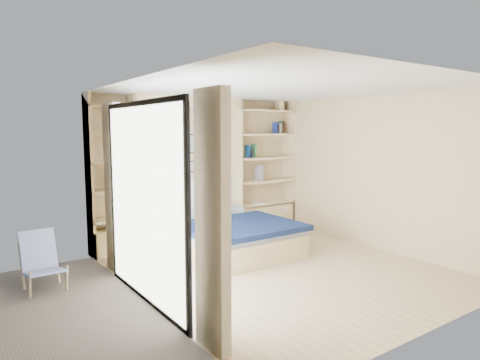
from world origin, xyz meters
TOP-DOWN VIEW (x-y plane):
  - ground at (0.00, 0.00)m, footprint 4.50×4.50m
  - room_shell at (-0.39, 1.52)m, footprint 4.50×4.50m
  - bed at (-0.09, 1.18)m, footprint 1.72×2.12m
  - photo_gallery at (-0.45, 2.22)m, footprint 1.48×0.02m
  - reading_lamps at (-0.30, 2.00)m, footprint 1.92×0.12m
  - shelf_decor at (1.08, 2.07)m, footprint 3.52×0.23m
  - deck_chair at (-2.86, 1.12)m, footprint 0.44×0.72m

SIDE VIEW (x-z plane):
  - ground at x=0.00m, z-range 0.00..0.00m
  - bed at x=-0.09m, z-range -0.26..0.81m
  - deck_chair at x=-2.86m, z-range -0.02..0.70m
  - room_shell at x=-0.39m, z-range -1.17..3.33m
  - reading_lamps at x=-0.30m, z-range 1.03..1.17m
  - photo_gallery at x=-0.45m, z-range 1.19..2.01m
  - shelf_decor at x=1.08m, z-range 0.68..2.71m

